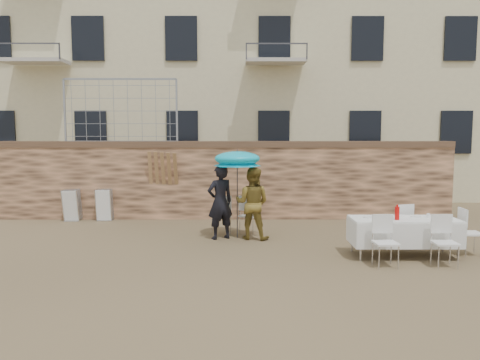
{
  "coord_description": "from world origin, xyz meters",
  "views": [
    {
      "loc": [
        0.37,
        -8.49,
        2.48
      ],
      "look_at": [
        0.4,
        2.2,
        1.4
      ],
      "focal_mm": 35.0,
      "sensor_mm": 36.0,
      "label": 1
    }
  ],
  "objects_px": {
    "table_chair_back": "(400,225)",
    "man_suit": "(220,202)",
    "umbrella": "(237,161)",
    "table_chair_front_left": "(386,242)",
    "soda_bottle": "(397,213)",
    "table_chair_front_right": "(445,241)",
    "table_chair_side": "(471,232)",
    "couple_chair_right": "(250,215)",
    "chair_stack_right": "(106,204)",
    "banquet_table": "(404,221)",
    "woman_dress": "(252,203)",
    "chair_stack_left": "(74,204)",
    "couple_chair_left": "(221,215)"
  },
  "relations": [
    {
      "from": "table_chair_front_right",
      "to": "chair_stack_right",
      "type": "distance_m",
      "value": 8.96
    },
    {
      "from": "table_chair_front_left",
      "to": "chair_stack_right",
      "type": "relative_size",
      "value": 1.04
    },
    {
      "from": "woman_dress",
      "to": "couple_chair_right",
      "type": "xyz_separation_m",
      "value": [
        -0.05,
        0.55,
        -0.36
      ]
    },
    {
      "from": "couple_chair_right",
      "to": "chair_stack_left",
      "type": "relative_size",
      "value": 1.04
    },
    {
      "from": "umbrella",
      "to": "table_chair_front_left",
      "type": "height_order",
      "value": "umbrella"
    },
    {
      "from": "umbrella",
      "to": "couple_chair_right",
      "type": "height_order",
      "value": "umbrella"
    },
    {
      "from": "couple_chair_left",
      "to": "couple_chair_right",
      "type": "bearing_deg",
      "value": 159.31
    },
    {
      "from": "woman_dress",
      "to": "soda_bottle",
      "type": "xyz_separation_m",
      "value": [
        2.8,
        -1.72,
        0.06
      ]
    },
    {
      "from": "chair_stack_left",
      "to": "table_chair_front_right",
      "type": "bearing_deg",
      "value": -29.02
    },
    {
      "from": "table_chair_front_left",
      "to": "table_chair_side",
      "type": "xyz_separation_m",
      "value": [
        2.0,
        0.85,
        0.0
      ]
    },
    {
      "from": "table_chair_front_right",
      "to": "table_chair_side",
      "type": "relative_size",
      "value": 1.0
    },
    {
      "from": "umbrella",
      "to": "soda_bottle",
      "type": "relative_size",
      "value": 7.43
    },
    {
      "from": "man_suit",
      "to": "chair_stack_left",
      "type": "bearing_deg",
      "value": -57.57
    },
    {
      "from": "couple_chair_left",
      "to": "table_chair_back",
      "type": "height_order",
      "value": "same"
    },
    {
      "from": "chair_stack_left",
      "to": "banquet_table",
      "type": "bearing_deg",
      "value": -26.37
    },
    {
      "from": "soda_bottle",
      "to": "man_suit",
      "type": "bearing_deg",
      "value": 154.09
    },
    {
      "from": "table_chair_back",
      "to": "couple_chair_right",
      "type": "bearing_deg",
      "value": -39.59
    },
    {
      "from": "banquet_table",
      "to": "soda_bottle",
      "type": "bearing_deg",
      "value": -143.13
    },
    {
      "from": "banquet_table",
      "to": "couple_chair_right",
      "type": "bearing_deg",
      "value": 145.15
    },
    {
      "from": "chair_stack_left",
      "to": "table_chair_front_left",
      "type": "bearing_deg",
      "value": -32.5
    },
    {
      "from": "umbrella",
      "to": "couple_chair_left",
      "type": "height_order",
      "value": "umbrella"
    },
    {
      "from": "woman_dress",
      "to": "soda_bottle",
      "type": "distance_m",
      "value": 3.29
    },
    {
      "from": "soda_bottle",
      "to": "chair_stack_left",
      "type": "height_order",
      "value": "soda_bottle"
    },
    {
      "from": "umbrella",
      "to": "table_chair_front_left",
      "type": "bearing_deg",
      "value": -41.39
    },
    {
      "from": "soda_bottle",
      "to": "chair_stack_left",
      "type": "xyz_separation_m",
      "value": [
        -7.81,
        4.12,
        -0.45
      ]
    },
    {
      "from": "table_chair_back",
      "to": "man_suit",
      "type": "bearing_deg",
      "value": -28.52
    },
    {
      "from": "couple_chair_right",
      "to": "table_chair_front_right",
      "type": "xyz_separation_m",
      "value": [
        3.55,
        -2.87,
        0.0
      ]
    },
    {
      "from": "couple_chair_right",
      "to": "table_chair_front_left",
      "type": "bearing_deg",
      "value": 159.05
    },
    {
      "from": "woman_dress",
      "to": "table_chair_front_left",
      "type": "height_order",
      "value": "woman_dress"
    },
    {
      "from": "umbrella",
      "to": "table_chair_front_right",
      "type": "xyz_separation_m",
      "value": [
        3.85,
        -2.42,
        -1.34
      ]
    },
    {
      "from": "table_chair_front_left",
      "to": "table_chair_side",
      "type": "relative_size",
      "value": 1.0
    },
    {
      "from": "woman_dress",
      "to": "table_chair_side",
      "type": "bearing_deg",
      "value": 177.82
    },
    {
      "from": "umbrella",
      "to": "table_chair_back",
      "type": "distance_m",
      "value": 3.89
    },
    {
      "from": "table_chair_front_left",
      "to": "chair_stack_right",
      "type": "bearing_deg",
      "value": 140.06
    },
    {
      "from": "table_chair_back",
      "to": "table_chair_side",
      "type": "height_order",
      "value": "same"
    },
    {
      "from": "man_suit",
      "to": "couple_chair_right",
      "type": "distance_m",
      "value": 0.97
    },
    {
      "from": "chair_stack_left",
      "to": "woman_dress",
      "type": "bearing_deg",
      "value": -25.57
    },
    {
      "from": "table_chair_side",
      "to": "woman_dress",
      "type": "bearing_deg",
      "value": 72.44
    },
    {
      "from": "table_chair_back",
      "to": "table_chair_side",
      "type": "xyz_separation_m",
      "value": [
        1.2,
        -0.7,
        0.0
      ]
    },
    {
      "from": "man_suit",
      "to": "couple_chair_left",
      "type": "height_order",
      "value": "man_suit"
    },
    {
      "from": "couple_chair_left",
      "to": "chair_stack_left",
      "type": "bearing_deg",
      "value": -44.13
    },
    {
      "from": "couple_chair_left",
      "to": "soda_bottle",
      "type": "distance_m",
      "value": 4.24
    },
    {
      "from": "soda_bottle",
      "to": "chair_stack_right",
      "type": "relative_size",
      "value": 0.28
    },
    {
      "from": "table_chair_side",
      "to": "chair_stack_right",
      "type": "xyz_separation_m",
      "value": [
        -8.51,
        3.87,
        -0.02
      ]
    },
    {
      "from": "table_chair_side",
      "to": "chair_stack_left",
      "type": "relative_size",
      "value": 1.04
    },
    {
      "from": "table_chair_back",
      "to": "soda_bottle",
      "type": "bearing_deg",
      "value": 49.75
    },
    {
      "from": "woman_dress",
      "to": "banquet_table",
      "type": "xyz_separation_m",
      "value": [
        3.0,
        -1.57,
        -0.11
      ]
    },
    {
      "from": "table_chair_back",
      "to": "table_chair_front_right",
      "type": "bearing_deg",
      "value": 83.53
    },
    {
      "from": "couple_chair_right",
      "to": "woman_dress",
      "type": "bearing_deg",
      "value": 123.8
    },
    {
      "from": "man_suit",
      "to": "woman_dress",
      "type": "height_order",
      "value": "man_suit"
    }
  ]
}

